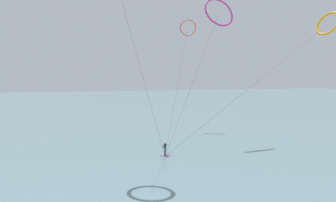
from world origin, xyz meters
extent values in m
cube|color=slate|center=(0.00, 107.59, 0.04)|extent=(400.00, 200.00, 0.08)
ellipsoid|color=purple|center=(1.85, 29.16, 0.11)|extent=(1.40, 0.40, 0.06)
cylinder|color=#1E2823|center=(1.82, 29.02, 0.54)|extent=(0.12, 0.12, 0.80)
cylinder|color=#1E2823|center=(1.87, 29.29, 0.54)|extent=(0.12, 0.12, 0.80)
cube|color=#1E2823|center=(1.85, 29.16, 1.25)|extent=(0.24, 0.35, 0.62)
sphere|color=tan|center=(1.85, 29.16, 1.67)|extent=(0.22, 0.22, 0.22)
cylinder|color=#1E2823|center=(1.81, 29.06, 1.30)|extent=(0.51, 0.16, 0.39)
cylinder|color=#1E2823|center=(1.88, 29.49, 1.30)|extent=(0.51, 0.16, 0.39)
torus|color=#CC288E|center=(13.48, 37.69, 19.70)|extent=(5.22, 2.76, 4.69)
cylinder|color=#3F3F3F|center=(7.67, 33.42, 9.78)|extent=(11.67, 8.57, 19.58)
torus|color=orange|center=(28.97, 31.64, 17.86)|extent=(2.52, 4.26, 3.84)
cylinder|color=#3F3F3F|center=(15.41, 30.40, 8.83)|extent=(27.14, 2.51, 17.68)
torus|color=#EA7260|center=(13.42, 50.12, 19.16)|extent=(3.28, 2.09, 3.21)
cylinder|color=#3F3F3F|center=(7.63, 39.64, 9.51)|extent=(11.60, 20.99, 19.04)
cylinder|color=#3F3F3F|center=(-1.14, 28.78, 10.28)|extent=(6.00, 0.78, 20.56)
camera|label=1|loc=(-9.86, -6.45, 9.67)|focal=33.39mm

